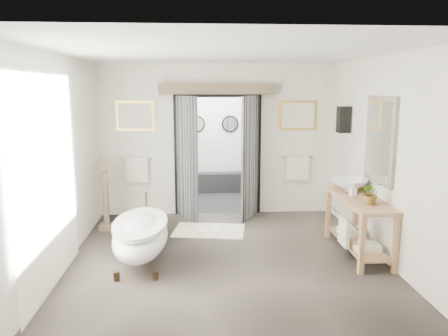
{
  "coord_description": "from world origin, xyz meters",
  "views": [
    {
      "loc": [
        -0.42,
        -5.84,
        2.43
      ],
      "look_at": [
        0.0,
        0.6,
        1.25
      ],
      "focal_mm": 35.0,
      "sensor_mm": 36.0,
      "label": 1
    }
  ],
  "objects": [
    {
      "name": "plant",
      "position": [
        1.99,
        -0.14,
        1.01
      ],
      "size": [
        0.35,
        0.32,
        0.32
      ],
      "primitive_type": "imported",
      "rotation": [
        0.0,
        0.0,
        -0.29
      ],
      "color": "gray",
      "rests_on": "vanity"
    },
    {
      "name": "soap_bottle_b",
      "position": [
        1.94,
        0.88,
        0.93
      ],
      "size": [
        0.15,
        0.15,
        0.16
      ],
      "primitive_type": "imported",
      "rotation": [
        0.0,
        0.0,
        0.21
      ],
      "color": "gray",
      "rests_on": "vanity"
    },
    {
      "name": "rug",
      "position": [
        -0.21,
        1.39,
        0.01
      ],
      "size": [
        1.31,
        0.98,
        0.01
      ],
      "primitive_type": "cube",
      "rotation": [
        0.0,
        0.0,
        -0.16
      ],
      "color": "beige",
      "rests_on": "ground_plane"
    },
    {
      "name": "vanity",
      "position": [
        1.95,
        0.21,
        0.51
      ],
      "size": [
        0.57,
        1.6,
        0.85
      ],
      "color": "#A87E53",
      "rests_on": "ground_plane"
    },
    {
      "name": "clawfoot_tub",
      "position": [
        -1.21,
        0.07,
        0.4
      ],
      "size": [
        0.75,
        1.68,
        0.82
      ],
      "color": "#3B2719",
      "rests_on": "ground_plane"
    },
    {
      "name": "ground_plane",
      "position": [
        0.0,
        0.0,
        0.0
      ],
      "size": [
        5.0,
        5.0,
        0.0
      ],
      "primitive_type": "plane",
      "color": "#554B43"
    },
    {
      "name": "pedestal_mirror",
      "position": [
        -1.99,
        1.61,
        0.55
      ],
      "size": [
        0.38,
        0.24,
        1.28
      ],
      "color": "brown",
      "rests_on": "ground_plane"
    },
    {
      "name": "shower_room",
      "position": [
        0.0,
        3.99,
        0.91
      ],
      "size": [
        2.22,
        2.01,
        2.51
      ],
      "color": "black",
      "rests_on": "ground_plane"
    },
    {
      "name": "back_wall_dressing",
      "position": [
        0.0,
        2.32,
        1.56
      ],
      "size": [
        3.82,
        0.76,
        2.52
      ],
      "color": "black",
      "rests_on": "ground_plane"
    },
    {
      "name": "basin",
      "position": [
        1.96,
        0.65,
        0.95
      ],
      "size": [
        0.72,
        0.72,
        0.19
      ],
      "primitive_type": "imported",
      "rotation": [
        0.0,
        0.0,
        -0.34
      ],
      "color": "white",
      "rests_on": "vanity"
    },
    {
      "name": "soap_bottle_a",
      "position": [
        1.91,
        0.34,
        0.95
      ],
      "size": [
        0.1,
        0.1,
        0.19
      ],
      "primitive_type": "imported",
      "rotation": [
        0.0,
        0.0,
        0.18
      ],
      "color": "gray",
      "rests_on": "vanity"
    },
    {
      "name": "room_shell",
      "position": [
        -0.04,
        -0.12,
        1.86
      ],
      "size": [
        4.52,
        5.02,
        2.91
      ],
      "color": "silver",
      "rests_on": "ground_plane"
    },
    {
      "name": "slippers",
      "position": [
        -0.21,
        1.27,
        0.04
      ],
      "size": [
        0.33,
        0.25,
        0.05
      ],
      "color": "white",
      "rests_on": "rug"
    }
  ]
}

